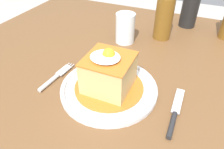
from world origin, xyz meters
TOP-DOWN VIEW (x-y plane):
  - dining_table at (0.00, 0.00)m, footprint 1.20×1.06m
  - main_plate at (-0.00, -0.10)m, footprint 0.26×0.26m
  - sandwich_meal at (-0.00, -0.10)m, footprint 0.18×0.18m
  - fork at (-0.16, -0.12)m, footprint 0.03×0.14m
  - knife at (0.18, -0.13)m, footprint 0.02×0.17m
  - soda_can at (0.13, 0.41)m, footprint 0.07×0.07m
  - beer_bottle_amber_far at (0.06, 0.26)m, footprint 0.06×0.06m
  - drinking_glass at (-0.06, 0.18)m, footprint 0.07×0.07m

SIDE VIEW (x-z plane):
  - dining_table at x=0.00m, z-range 0.27..0.99m
  - fork at x=-0.16m, z-range 0.72..0.73m
  - knife at x=0.18m, z-range 0.72..0.73m
  - main_plate at x=0.00m, z-range 0.72..0.74m
  - drinking_glass at x=-0.06m, z-range 0.71..0.82m
  - sandwich_meal at x=0.00m, z-range 0.72..0.84m
  - soda_can at x=0.13m, z-range 0.72..0.85m
  - beer_bottle_amber_far at x=0.06m, z-range 0.69..0.95m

